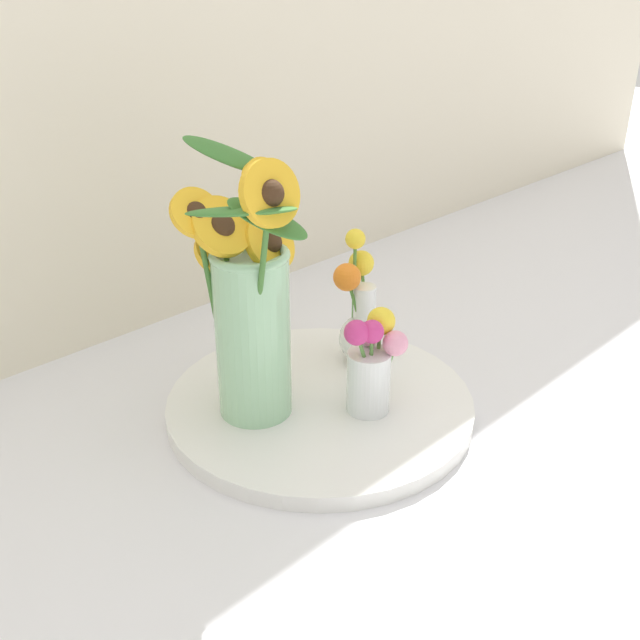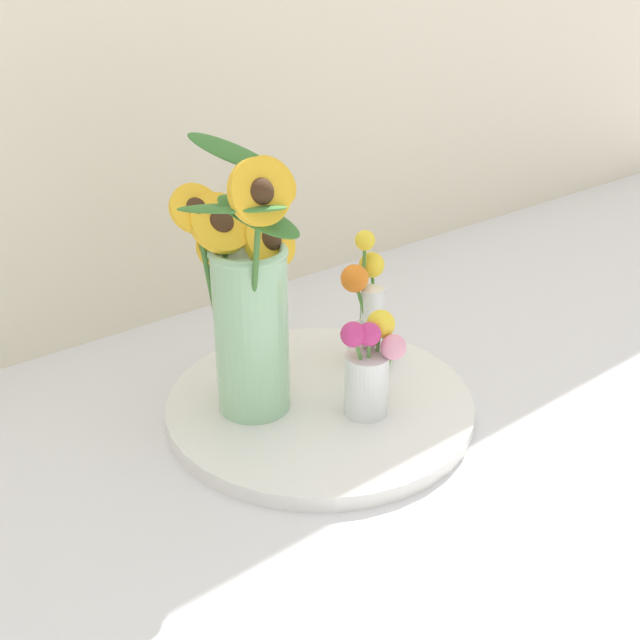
{
  "view_description": "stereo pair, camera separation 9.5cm",
  "coord_description": "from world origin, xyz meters",
  "px_view_note": "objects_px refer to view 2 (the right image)",
  "views": [
    {
      "loc": [
        -0.59,
        -0.54,
        0.59
      ],
      "look_at": [
        0.03,
        0.09,
        0.14
      ],
      "focal_mm": 42.0,
      "sensor_mm": 36.0,
      "label": 1
    },
    {
      "loc": [
        -0.52,
        -0.61,
        0.59
      ],
      "look_at": [
        0.03,
        0.09,
        0.14
      ],
      "focal_mm": 42.0,
      "sensor_mm": 36.0,
      "label": 2
    }
  ],
  "objects_px": {
    "mason_jar_sunflowers": "(249,303)",
    "vase_bulb_right": "(369,320)",
    "serving_tray": "(320,404)",
    "vase_small_center": "(369,366)"
  },
  "relations": [
    {
      "from": "mason_jar_sunflowers",
      "to": "serving_tray",
      "type": "bearing_deg",
      "value": -25.78
    },
    {
      "from": "serving_tray",
      "to": "mason_jar_sunflowers",
      "type": "xyz_separation_m",
      "value": [
        -0.08,
        0.04,
        0.17
      ]
    },
    {
      "from": "vase_bulb_right",
      "to": "mason_jar_sunflowers",
      "type": "bearing_deg",
      "value": 178.46
    },
    {
      "from": "mason_jar_sunflowers",
      "to": "vase_small_center",
      "type": "xyz_separation_m",
      "value": [
        0.11,
        -0.11,
        -0.08
      ]
    },
    {
      "from": "serving_tray",
      "to": "vase_small_center",
      "type": "height_order",
      "value": "vase_small_center"
    },
    {
      "from": "vase_small_center",
      "to": "vase_bulb_right",
      "type": "relative_size",
      "value": 0.7
    },
    {
      "from": "mason_jar_sunflowers",
      "to": "vase_bulb_right",
      "type": "height_order",
      "value": "mason_jar_sunflowers"
    },
    {
      "from": "serving_tray",
      "to": "vase_bulb_right",
      "type": "xyz_separation_m",
      "value": [
        0.12,
        0.03,
        0.08
      ]
    },
    {
      "from": "vase_small_center",
      "to": "vase_bulb_right",
      "type": "bearing_deg",
      "value": 48.42
    },
    {
      "from": "serving_tray",
      "to": "vase_small_center",
      "type": "xyz_separation_m",
      "value": [
        0.03,
        -0.07,
        0.08
      ]
    }
  ]
}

